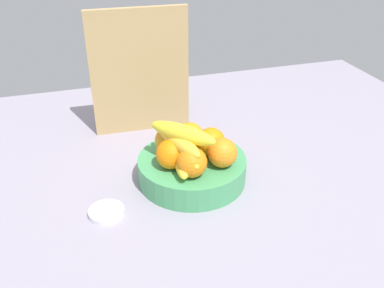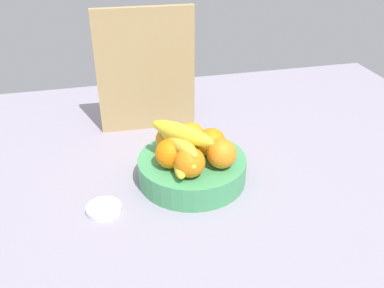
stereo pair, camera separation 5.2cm
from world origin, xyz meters
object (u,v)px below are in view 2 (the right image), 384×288
at_px(fruit_bowl, 192,169).
at_px(orange_front_right, 191,136).
at_px(orange_center, 170,140).
at_px(orange_top_stack, 222,154).
at_px(banana_bunch, 181,145).
at_px(jar_lid, 104,209).
at_px(orange_front_left, 211,142).
at_px(cutting_board, 146,71).
at_px(orange_back_left, 170,153).
at_px(orange_back_right, 190,162).

height_order(fruit_bowl, orange_front_right, orange_front_right).
bearing_deg(orange_front_right, orange_center, -174.33).
relative_size(fruit_bowl, orange_top_stack, 3.77).
xyz_separation_m(fruit_bowl, banana_bunch, (-0.03, -0.02, 0.08)).
bearing_deg(jar_lid, orange_top_stack, 5.20).
relative_size(orange_front_left, orange_front_right, 1.00).
distance_m(fruit_bowl, orange_front_right, 0.08).
bearing_deg(fruit_bowl, jar_lid, -160.96).
bearing_deg(orange_center, cutting_board, 93.44).
distance_m(fruit_bowl, cutting_board, 0.34).
bearing_deg(cutting_board, banana_bunch, -82.44).
bearing_deg(orange_back_left, banana_bunch, 3.66).
bearing_deg(orange_back_right, cutting_board, 96.16).
relative_size(orange_front_left, jar_lid, 0.89).
distance_m(orange_top_stack, jar_lid, 0.29).
relative_size(cutting_board, jar_lid, 4.55).
xyz_separation_m(fruit_bowl, jar_lid, (-0.22, -0.08, -0.02)).
height_order(orange_back_left, jar_lid, orange_back_left).
distance_m(fruit_bowl, orange_center, 0.09).
distance_m(orange_front_right, banana_bunch, 0.08).
relative_size(orange_back_right, cutting_board, 0.19).
xyz_separation_m(orange_front_left, orange_back_left, (-0.11, -0.03, 0.00)).
bearing_deg(banana_bunch, orange_front_left, 17.31).
bearing_deg(orange_top_stack, orange_center, 138.86).
xyz_separation_m(orange_back_left, jar_lid, (-0.16, -0.05, -0.09)).
xyz_separation_m(orange_front_right, banana_bunch, (-0.04, -0.07, 0.02)).
relative_size(banana_bunch, jar_lid, 2.28).
bearing_deg(orange_center, orange_back_left, -100.36).
bearing_deg(orange_front_left, orange_back_right, -133.56).
bearing_deg(orange_front_right, fruit_bowl, -100.88).
xyz_separation_m(orange_center, banana_bunch, (0.01, -0.06, 0.02)).
height_order(orange_front_left, orange_front_right, same).
height_order(orange_back_right, jar_lid, orange_back_right).
height_order(orange_front_left, cutting_board, cutting_board).
bearing_deg(orange_front_left, jar_lid, -163.27).
bearing_deg(fruit_bowl, orange_front_right, 79.12).
relative_size(orange_back_left, orange_back_right, 1.00).
relative_size(fruit_bowl, orange_center, 3.77).
distance_m(orange_back_left, cutting_board, 0.33).
bearing_deg(banana_bunch, cutting_board, 95.45).
bearing_deg(fruit_bowl, orange_top_stack, -41.24).
bearing_deg(orange_top_stack, orange_back_left, 165.87).
bearing_deg(orange_back_left, orange_back_right, -53.37).
bearing_deg(banana_bunch, orange_back_right, -79.26).
height_order(orange_front_right, orange_back_right, same).
bearing_deg(orange_top_stack, orange_front_left, 98.84).
distance_m(orange_front_right, jar_lid, 0.28).
bearing_deg(orange_back_right, orange_front_left, 46.44).
bearing_deg(orange_back_right, orange_front_right, 75.17).
height_order(orange_front_right, banana_bunch, banana_bunch).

